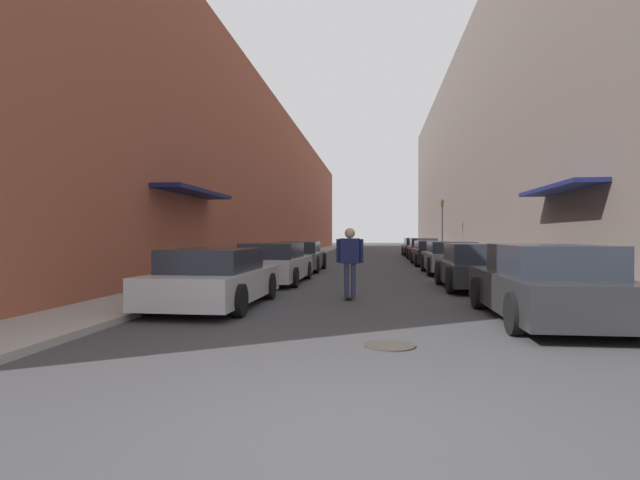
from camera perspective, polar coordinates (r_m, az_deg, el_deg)
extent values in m
plane|color=#38383A|center=(30.28, 6.05, -2.36)|extent=(145.37, 145.37, 0.00)
cube|color=gray|center=(37.25, -1.69, -1.72)|extent=(1.80, 66.08, 0.12)
cube|color=gray|center=(37.19, 13.95, -1.74)|extent=(1.80, 66.08, 0.12)
cube|color=brown|center=(37.90, -6.06, 5.84)|extent=(4.00, 66.08, 10.07)
cube|color=#141947|center=(16.47, -14.13, 5.32)|extent=(1.00, 4.80, 0.12)
cube|color=#564C47|center=(38.13, 18.36, 9.53)|extent=(4.00, 66.08, 15.01)
cube|color=#141947|center=(16.34, 25.69, 5.32)|extent=(1.00, 4.80, 0.12)
cube|color=#B7B7BC|center=(10.93, -11.83, -4.99)|extent=(1.90, 4.34, 0.60)
cube|color=#232833|center=(10.69, -12.20, -2.25)|extent=(1.65, 2.27, 0.47)
cylinder|color=black|center=(12.49, -13.82, -5.03)|extent=(0.18, 0.62, 0.62)
cylinder|color=black|center=(11.99, -5.73, -5.25)|extent=(0.18, 0.62, 0.62)
cylinder|color=black|center=(10.05, -19.14, -6.40)|extent=(0.18, 0.62, 0.62)
cylinder|color=black|center=(9.42, -9.17, -6.84)|extent=(0.18, 0.62, 0.62)
cube|color=#B7B7BC|center=(16.08, -5.26, -3.18)|extent=(1.90, 4.60, 0.63)
cube|color=#232833|center=(15.83, -5.43, -1.22)|extent=(1.65, 2.40, 0.48)
cylinder|color=black|center=(17.67, -7.19, -3.44)|extent=(0.18, 0.60, 0.60)
cylinder|color=black|center=(17.34, -1.39, -3.51)|extent=(0.18, 0.60, 0.60)
cylinder|color=black|center=(14.94, -9.77, -4.16)|extent=(0.18, 0.60, 0.60)
cylinder|color=black|center=(14.54, -2.91, -4.29)|extent=(0.18, 0.60, 0.60)
cube|color=#515459|center=(21.47, -2.16, -2.22)|extent=(1.81, 4.54, 0.60)
cube|color=#232833|center=(21.23, -2.26, -0.82)|extent=(1.55, 2.37, 0.46)
cylinder|color=black|center=(22.99, -3.70, -2.39)|extent=(0.18, 0.70, 0.70)
cylinder|color=black|center=(22.76, 0.44, -2.42)|extent=(0.18, 0.70, 0.70)
cylinder|color=black|center=(20.26, -5.09, -2.78)|extent=(0.18, 0.70, 0.70)
cylinder|color=black|center=(19.99, -0.40, -2.82)|extent=(0.18, 0.70, 0.70)
cube|color=#232326|center=(9.75, 24.37, -5.48)|extent=(1.85, 4.48, 0.65)
cube|color=#232833|center=(9.50, 24.80, -2.08)|extent=(1.63, 2.33, 0.52)
cylinder|color=black|center=(10.88, 17.55, -5.78)|extent=(0.18, 0.66, 0.66)
cylinder|color=black|center=(11.37, 26.54, -5.54)|extent=(0.18, 0.66, 0.66)
cylinder|color=black|center=(8.20, 21.33, -7.86)|extent=(0.18, 0.66, 0.66)
cube|color=#232326|center=(14.82, 17.64, -3.54)|extent=(1.95, 3.96, 0.57)
cube|color=#232833|center=(14.59, 17.79, -1.44)|extent=(1.71, 2.06, 0.53)
cylinder|color=black|center=(15.88, 13.41, -3.71)|extent=(0.18, 0.70, 0.70)
cylinder|color=black|center=(16.22, 20.08, -3.64)|extent=(0.18, 0.70, 0.70)
cylinder|color=black|center=(13.46, 14.68, -4.47)|extent=(0.18, 0.70, 0.70)
cylinder|color=black|center=(13.86, 22.48, -4.35)|extent=(0.18, 0.70, 0.70)
cube|color=gray|center=(20.36, 14.65, -2.32)|extent=(1.88, 4.16, 0.64)
cube|color=#232833|center=(20.14, 14.74, -0.82)|extent=(1.65, 2.17, 0.44)
cylinder|color=black|center=(21.54, 11.73, -2.58)|extent=(0.18, 0.71, 0.71)
cylinder|color=black|center=(21.79, 16.56, -2.55)|extent=(0.18, 0.71, 0.71)
cylinder|color=black|center=(18.98, 12.45, -3.00)|extent=(0.18, 0.71, 0.71)
cylinder|color=black|center=(19.26, 17.91, -2.96)|extent=(0.18, 0.71, 0.71)
cube|color=black|center=(26.17, 12.58, -1.72)|extent=(1.77, 4.68, 0.66)
cube|color=#232833|center=(25.93, 12.64, -0.56)|extent=(1.55, 2.44, 0.41)
cylinder|color=black|center=(27.55, 10.49, -2.01)|extent=(0.18, 0.61, 0.61)
cylinder|color=black|center=(27.72, 14.01, -2.00)|extent=(0.18, 0.61, 0.61)
cylinder|color=black|center=(24.66, 10.97, -2.31)|extent=(0.18, 0.61, 0.61)
cylinder|color=black|center=(24.86, 14.89, -2.29)|extent=(0.18, 0.61, 0.61)
cube|color=maroon|center=(31.70, 11.69, -1.28)|extent=(1.83, 4.15, 0.66)
cube|color=#232833|center=(31.49, 11.73, -0.24)|extent=(1.58, 2.17, 0.49)
cylinder|color=black|center=(32.92, 9.99, -1.50)|extent=(0.18, 0.72, 0.72)
cylinder|color=black|center=(33.07, 12.97, -1.50)|extent=(0.18, 0.72, 0.72)
cylinder|color=black|center=(30.37, 10.29, -1.67)|extent=(0.18, 0.72, 0.72)
cylinder|color=black|center=(30.53, 13.52, -1.67)|extent=(0.18, 0.72, 0.72)
cube|color=black|center=(37.48, 10.92, -1.07)|extent=(1.90, 4.73, 0.62)
cube|color=#232833|center=(37.24, 10.95, -0.19)|extent=(1.65, 2.47, 0.54)
cylinder|color=black|center=(38.88, 9.44, -1.25)|extent=(0.18, 0.65, 0.65)
cylinder|color=black|center=(39.02, 12.06, -1.25)|extent=(0.18, 0.65, 0.65)
cylinder|color=black|center=(35.97, 9.68, -1.39)|extent=(0.18, 0.65, 0.65)
cylinder|color=black|center=(36.12, 12.51, -1.39)|extent=(0.18, 0.65, 0.65)
cube|color=black|center=(12.02, 3.43, -6.43)|extent=(0.20, 0.78, 0.02)
cylinder|color=beige|center=(12.27, 3.13, -6.45)|extent=(0.03, 0.06, 0.06)
cylinder|color=beige|center=(12.26, 3.84, -6.46)|extent=(0.03, 0.06, 0.06)
cylinder|color=beige|center=(11.78, 2.99, -6.75)|extent=(0.03, 0.06, 0.06)
cylinder|color=beige|center=(11.77, 3.73, -6.75)|extent=(0.03, 0.06, 0.06)
cylinder|color=#2D3351|center=(11.98, 3.04, -4.53)|extent=(0.12, 0.12, 0.78)
cylinder|color=#2D3351|center=(11.97, 3.82, -4.54)|extent=(0.12, 0.12, 0.78)
cube|color=#191E4C|center=(11.93, 3.43, -1.24)|extent=(0.46, 0.21, 0.60)
sphere|color=tan|center=(11.93, 3.43, 0.79)|extent=(0.25, 0.25, 0.25)
cylinder|color=#191E4C|center=(11.95, 2.10, -1.24)|extent=(0.09, 0.09, 0.56)
cylinder|color=#191E4C|center=(11.92, 4.77, -1.25)|extent=(0.09, 0.09, 0.56)
cylinder|color=#332D28|center=(7.04, 7.97, -11.86)|extent=(0.70, 0.70, 0.02)
cylinder|color=#2D2D2D|center=(33.48, 13.80, 1.31)|extent=(0.10, 0.10, 3.73)
cube|color=#332D0F|center=(33.55, 13.81, 4.11)|extent=(0.16, 0.16, 0.45)
sphere|color=red|center=(33.47, 13.82, 4.31)|extent=(0.11, 0.11, 0.11)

